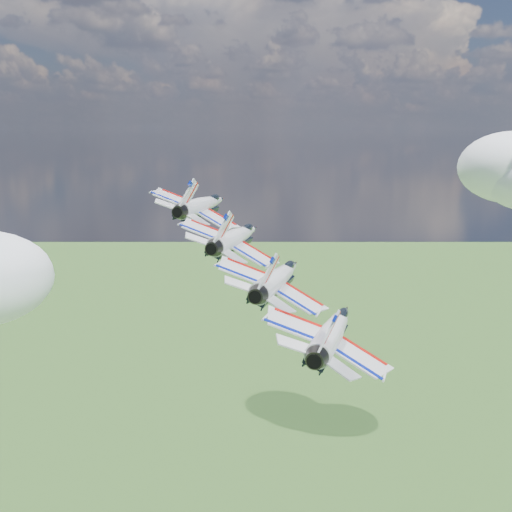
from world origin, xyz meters
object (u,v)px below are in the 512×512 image
(jet_2, at_px, (278,278))
(jet_0, at_px, (203,205))
(jet_1, at_px, (236,237))
(jet_3, at_px, (333,330))

(jet_2, bearing_deg, jet_0, 133.36)
(jet_1, bearing_deg, jet_0, 133.36)
(jet_0, relative_size, jet_2, 1.00)
(jet_1, distance_m, jet_2, 11.35)
(jet_1, bearing_deg, jet_2, -46.64)
(jet_3, bearing_deg, jet_1, 133.36)
(jet_0, height_order, jet_2, jet_0)
(jet_1, bearing_deg, jet_3, -46.64)
(jet_2, bearing_deg, jet_1, 133.36)
(jet_1, xyz_separation_m, jet_2, (7.38, -8.15, -2.83))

